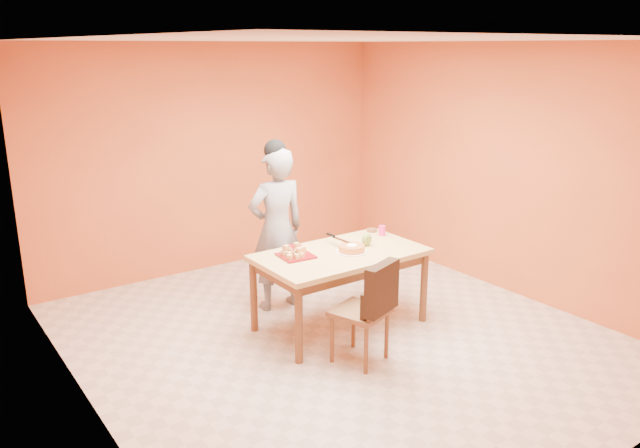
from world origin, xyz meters
TOP-DOWN VIEW (x-y plane):
  - floor at (0.00, 0.00)m, footprint 5.00×5.00m
  - ceiling at (0.00, 0.00)m, footprint 5.00×5.00m
  - wall_back at (0.00, 2.50)m, footprint 4.50×0.00m
  - wall_left at (-2.25, 0.00)m, footprint 0.00×5.00m
  - wall_right at (2.25, 0.00)m, footprint 0.00×5.00m
  - dining_table at (0.16, 0.21)m, footprint 1.60×0.90m
  - dining_chair at (-0.13, -0.46)m, footprint 0.55×0.62m
  - pastry_pile at (-0.26, 0.35)m, footprint 0.27×0.27m
  - person at (-0.09, 0.97)m, footprint 0.65×0.45m
  - pastry_platter at (-0.26, 0.35)m, footprint 0.33×0.33m
  - red_dinner_plate at (-0.15, 0.56)m, footprint 0.29×0.29m
  - white_cake_plate at (0.24, 0.14)m, footprint 0.38×0.38m
  - sponge_cake at (0.24, 0.14)m, footprint 0.32×0.32m
  - cake_server at (0.25, 0.32)m, footprint 0.06×0.23m
  - egg_ornament at (0.48, 0.22)m, footprint 0.11×0.09m
  - magenta_glass at (0.84, 0.40)m, footprint 0.09×0.09m
  - checker_tin at (0.84, 0.56)m, footprint 0.12×0.12m

SIDE VIEW (x-z plane):
  - floor at x=0.00m, z-range 0.00..0.00m
  - dining_chair at x=-0.13m, z-range 0.02..0.95m
  - dining_table at x=0.16m, z-range 0.29..1.05m
  - white_cake_plate at x=0.24m, z-range 0.76..0.77m
  - red_dinner_plate at x=-0.15m, z-range 0.76..0.77m
  - pastry_platter at x=-0.26m, z-range 0.76..0.78m
  - checker_tin at x=0.84m, z-range 0.76..0.79m
  - sponge_cake at x=0.24m, z-range 0.77..0.83m
  - magenta_glass at x=0.84m, z-range 0.76..0.86m
  - pastry_pile at x=-0.26m, z-range 0.78..0.87m
  - egg_ornament at x=0.48m, z-range 0.76..0.89m
  - cake_server at x=0.25m, z-range 0.83..0.84m
  - person at x=-0.09m, z-range 0.00..1.69m
  - wall_back at x=0.00m, z-range -0.90..3.60m
  - wall_left at x=-2.25m, z-range -1.15..3.85m
  - wall_right at x=2.25m, z-range -1.15..3.85m
  - ceiling at x=0.00m, z-range 2.70..2.70m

